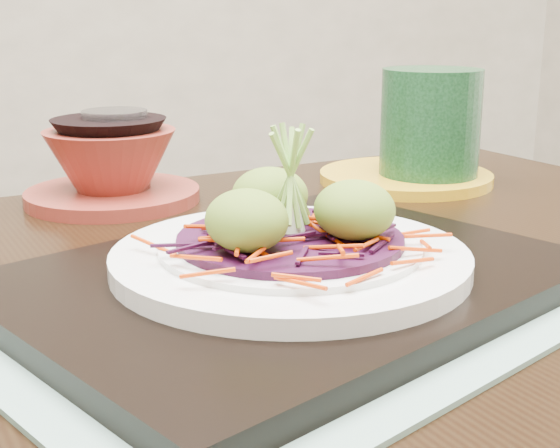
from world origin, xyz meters
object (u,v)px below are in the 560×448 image
object	(u,v)px
water_glass	(117,156)
terracotta_bowl_set	(111,170)
yellow_plate	(405,177)
green_jar	(430,128)
dining_table	(258,379)
serving_tray	(290,280)
white_plate	(290,257)

from	to	relation	value
water_glass	terracotta_bowl_set	world-z (taller)	water_glass
yellow_plate	green_jar	world-z (taller)	green_jar
dining_table	terracotta_bowl_set	bearing A→B (deg)	95.08
serving_tray	green_jar	bearing A→B (deg)	23.04
white_plate	yellow_plate	distance (m)	0.40
white_plate	water_glass	xyz separation A→B (m)	(-0.07, 0.33, 0.02)
terracotta_bowl_set	green_jar	distance (m)	0.36
serving_tray	yellow_plate	bearing A→B (deg)	26.78
water_glass	white_plate	bearing A→B (deg)	-78.76
dining_table	white_plate	world-z (taller)	white_plate
terracotta_bowl_set	yellow_plate	xyz separation A→B (m)	(0.34, -0.03, -0.03)
dining_table	terracotta_bowl_set	world-z (taller)	terracotta_bowl_set
yellow_plate	terracotta_bowl_set	bearing A→B (deg)	175.64
dining_table	green_jar	size ratio (longest dim) A/B	8.89
white_plate	yellow_plate	xyz separation A→B (m)	(0.27, 0.30, -0.02)
dining_table	yellow_plate	distance (m)	0.38
white_plate	yellow_plate	size ratio (longest dim) A/B	1.25
serving_tray	white_plate	bearing A→B (deg)	-125.98
white_plate	dining_table	bearing A→B (deg)	95.98
water_glass	yellow_plate	bearing A→B (deg)	-4.61
dining_table	yellow_plate	world-z (taller)	yellow_plate
serving_tray	terracotta_bowl_set	size ratio (longest dim) A/B	1.85
white_plate	terracotta_bowl_set	xyz separation A→B (m)	(-0.07, 0.33, 0.00)
dining_table	serving_tray	distance (m)	0.12
white_plate	green_jar	bearing A→B (deg)	44.99
terracotta_bowl_set	serving_tray	bearing A→B (deg)	-77.63
water_glass	green_jar	xyz separation A→B (m)	(0.35, -0.04, 0.02)
serving_tray	terracotta_bowl_set	bearing A→B (deg)	80.42
serving_tray	terracotta_bowl_set	xyz separation A→B (m)	(-0.07, 0.33, 0.02)
white_plate	terracotta_bowl_set	bearing A→B (deg)	102.37
green_jar	yellow_plate	bearing A→B (deg)	136.09
terracotta_bowl_set	green_jar	bearing A→B (deg)	-7.02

